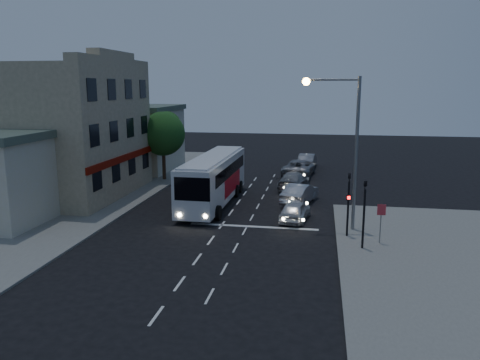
% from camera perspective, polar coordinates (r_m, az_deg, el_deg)
% --- Properties ---
extents(ground, '(120.00, 120.00, 0.00)m').
position_cam_1_polar(ground, '(27.62, -3.09, -6.69)').
color(ground, black).
extents(sidewalk_near, '(12.00, 24.00, 0.12)m').
position_cam_1_polar(sidewalk_near, '(24.25, 26.52, -10.39)').
color(sidewalk_near, slate).
rests_on(sidewalk_near, ground).
extents(sidewalk_far, '(12.00, 50.00, 0.12)m').
position_cam_1_polar(sidewalk_far, '(39.48, -19.12, -1.69)').
color(sidewalk_far, slate).
rests_on(sidewalk_far, ground).
extents(road_markings, '(8.00, 30.55, 0.01)m').
position_cam_1_polar(road_markings, '(30.49, 0.67, -4.92)').
color(road_markings, silver).
rests_on(road_markings, ground).
extents(tour_bus, '(2.80, 11.78, 3.60)m').
position_cam_1_polar(tour_bus, '(34.25, -3.25, 0.23)').
color(tour_bus, silver).
rests_on(tour_bus, ground).
extents(car_suv, '(2.11, 4.06, 1.32)m').
position_cam_1_polar(car_suv, '(30.46, 6.72, -3.73)').
color(car_suv, silver).
rests_on(car_suv, ground).
extents(car_sedan_a, '(2.74, 4.80, 1.50)m').
position_cam_1_polar(car_sedan_a, '(34.92, 7.30, -1.64)').
color(car_sedan_a, '#A7A8AD').
rests_on(car_sedan_a, ground).
extents(car_sedan_b, '(2.86, 5.23, 1.44)m').
position_cam_1_polar(car_sedan_b, '(39.66, 6.60, -0.10)').
color(car_sedan_b, gray).
rests_on(car_sedan_b, ground).
extents(car_sedan_c, '(3.27, 6.01, 1.60)m').
position_cam_1_polar(car_sedan_c, '(45.69, 7.21, 1.51)').
color(car_sedan_c, gray).
rests_on(car_sedan_c, ground).
extents(car_extra, '(1.97, 4.79, 1.54)m').
position_cam_1_polar(car_extra, '(50.32, 8.20, 2.36)').
color(car_extra, gray).
rests_on(car_extra, ground).
extents(traffic_signal_main, '(0.25, 0.35, 4.10)m').
position_cam_1_polar(traffic_signal_main, '(27.12, 13.10, -2.01)').
color(traffic_signal_main, black).
rests_on(traffic_signal_main, sidewalk_near).
extents(traffic_signal_side, '(0.18, 0.15, 4.10)m').
position_cam_1_polar(traffic_signal_side, '(25.26, 14.93, -3.08)').
color(traffic_signal_side, black).
rests_on(traffic_signal_side, sidewalk_near).
extents(regulatory_sign, '(0.45, 0.12, 2.20)m').
position_cam_1_polar(regulatory_sign, '(26.50, 16.82, -4.35)').
color(regulatory_sign, slate).
rests_on(regulatory_sign, sidewalk_near).
extents(streetlight, '(3.32, 0.44, 9.00)m').
position_cam_1_polar(streetlight, '(27.96, 12.73, 5.30)').
color(streetlight, slate).
rests_on(streetlight, sidewalk_near).
extents(main_building, '(10.12, 12.00, 11.00)m').
position_cam_1_polar(main_building, '(39.18, -20.83, 5.66)').
color(main_building, gray).
rests_on(main_building, sidewalk_far).
extents(low_building_north, '(9.40, 9.40, 6.50)m').
position_cam_1_polar(low_building_north, '(49.82, -13.25, 5.12)').
color(low_building_north, '#BDB89B').
rests_on(low_building_north, sidewalk_far).
extents(street_tree, '(4.00, 4.00, 6.20)m').
position_cam_1_polar(street_tree, '(43.19, -9.38, 5.83)').
color(street_tree, black).
rests_on(street_tree, sidewalk_far).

